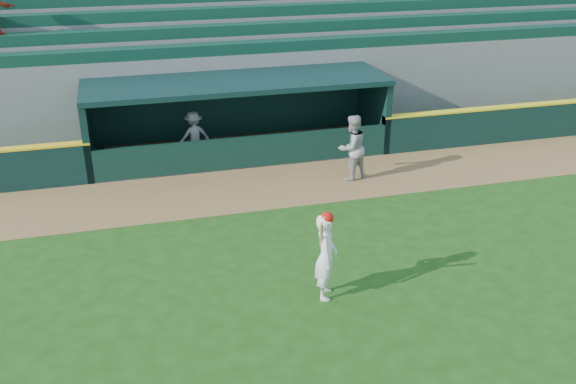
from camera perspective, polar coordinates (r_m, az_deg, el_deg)
ground at (r=14.15m, az=1.71°, el=-7.39°), size 120.00×120.00×0.00m
warning_track at (r=18.36m, az=-2.69°, el=0.39°), size 40.00×3.00×0.01m
dugout_player_front at (r=18.71m, az=5.70°, el=3.95°), size 1.15×1.03×1.94m
dugout_player_inside at (r=20.44m, az=-8.34°, el=5.00°), size 1.09×0.76×1.55m
dugout at (r=20.75m, az=-4.66°, el=7.16°), size 9.40×2.80×2.46m
stands at (r=24.86m, az=-6.79°, el=12.39°), size 34.50×6.25×7.47m
batter_at_plate at (r=12.99m, az=3.39°, el=-5.61°), size 0.63×0.86×1.94m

